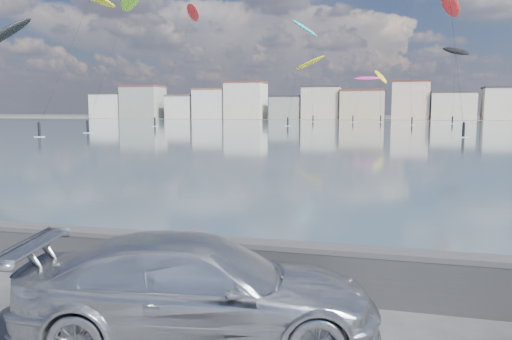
{
  "coord_description": "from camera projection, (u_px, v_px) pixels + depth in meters",
  "views": [
    {
      "loc": [
        3.68,
        -6.11,
        3.46
      ],
      "look_at": [
        1.0,
        4.0,
        2.2
      ],
      "focal_mm": 35.0,
      "sensor_mm": 36.0,
      "label": 1
    }
  ],
  "objects": [
    {
      "name": "car_silver",
      "position": [
        200.0,
        289.0,
        7.51
      ],
      "size": [
        5.73,
        3.34,
        1.56
      ],
      "primitive_type": "imported",
      "rotation": [
        0.0,
        0.0,
        1.8
      ],
      "color": "silver",
      "rests_on": "ground"
    },
    {
      "name": "far_shore_strip",
      "position": [
        379.0,
        119.0,
        199.13
      ],
      "size": [
        500.0,
        60.0,
        0.0
      ],
      "primitive_type": "cube",
      "color": "#4C473D",
      "rests_on": "ground"
    },
    {
      "name": "kitesurfer_16",
      "position": [
        366.0,
        79.0,
        147.99
      ],
      "size": [
        8.38,
        8.35,
        13.69
      ],
      "color": "#E5338C",
      "rests_on": "ground"
    },
    {
      "name": "kitesurfer_6",
      "position": [
        456.0,
        52.0,
        134.04
      ],
      "size": [
        8.1,
        15.09,
        21.6
      ],
      "color": "black",
      "rests_on": "ground"
    },
    {
      "name": "seawall",
      "position": [
        189.0,
        258.0,
        9.73
      ],
      "size": [
        400.0,
        0.36,
        1.08
      ],
      "color": "#28282B",
      "rests_on": "ground"
    },
    {
      "name": "kitesurfer_14",
      "position": [
        192.0,
        14.0,
        114.68
      ],
      "size": [
        6.96,
        17.8,
        27.53
      ],
      "color": "red",
      "rests_on": "ground"
    },
    {
      "name": "kitesurfer_3",
      "position": [
        310.0,
        63.0,
        161.47
      ],
      "size": [
        10.87,
        16.49,
        21.29
      ],
      "color": "yellow",
      "rests_on": "ground"
    },
    {
      "name": "kitesurfer_7",
      "position": [
        451.0,
        7.0,
        72.66
      ],
      "size": [
        4.7,
        15.92,
        20.98
      ],
      "color": "red",
      "rests_on": "ground"
    },
    {
      "name": "far_buildings",
      "position": [
        383.0,
        103.0,
        184.64
      ],
      "size": [
        240.79,
        13.26,
        14.6
      ],
      "color": "white",
      "rests_on": "ground"
    },
    {
      "name": "kitesurfer_8",
      "position": [
        1.0,
        36.0,
        80.65
      ],
      "size": [
        8.77,
        19.54,
        19.35
      ],
      "color": "black",
      "rests_on": "ground"
    },
    {
      "name": "kitesurfer_11",
      "position": [
        305.0,
        30.0,
        120.44
      ],
      "size": [
        7.12,
        19.46,
        25.66
      ],
      "color": "#19BFBF",
      "rests_on": "ground"
    },
    {
      "name": "bay_water",
      "position": [
        369.0,
        128.0,
        95.01
      ],
      "size": [
        500.0,
        177.0,
        0.0
      ],
      "primitive_type": "cube",
      "color": "#35525C",
      "rests_on": "ground"
    },
    {
      "name": "kitesurfer_4",
      "position": [
        380.0,
        77.0,
        157.3
      ],
      "size": [
        6.12,
        18.31,
        17.08
      ],
      "color": "yellow",
      "rests_on": "ground"
    }
  ]
}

